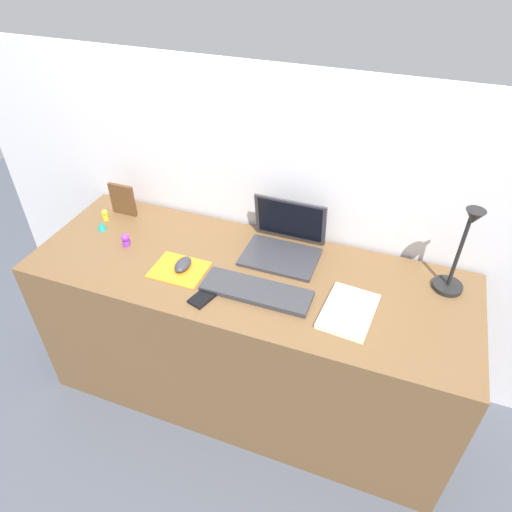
# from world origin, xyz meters

# --- Properties ---
(ground_plane) EXTENTS (6.00, 6.00, 0.00)m
(ground_plane) POSITION_xyz_m (0.00, 0.00, 0.00)
(ground_plane) COLOR #474C56
(back_wall) EXTENTS (2.95, 0.05, 1.43)m
(back_wall) POSITION_xyz_m (0.00, 0.35, 0.71)
(back_wall) COLOR silver
(back_wall) RESTS_ON ground_plane
(desk) EXTENTS (1.75, 0.61, 0.74)m
(desk) POSITION_xyz_m (0.00, 0.00, 0.37)
(desk) COLOR brown
(desk) RESTS_ON ground_plane
(laptop) EXTENTS (0.30, 0.25, 0.21)m
(laptop) POSITION_xyz_m (0.10, 0.18, 0.79)
(laptop) COLOR #333338
(laptop) RESTS_ON desk
(keyboard) EXTENTS (0.41, 0.13, 0.02)m
(keyboard) POSITION_xyz_m (0.08, -0.10, 0.75)
(keyboard) COLOR #333338
(keyboard) RESTS_ON desk
(mousepad) EXTENTS (0.21, 0.17, 0.00)m
(mousepad) POSITION_xyz_m (-0.25, -0.08, 0.74)
(mousepad) COLOR orange
(mousepad) RESTS_ON desk
(mouse) EXTENTS (0.06, 0.10, 0.03)m
(mouse) POSITION_xyz_m (-0.24, -0.07, 0.76)
(mouse) COLOR #333338
(mouse) RESTS_ON mousepad
(cell_phone) EXTENTS (0.10, 0.14, 0.01)m
(cell_phone) POSITION_xyz_m (-0.09, -0.18, 0.74)
(cell_phone) COLOR black
(cell_phone) RESTS_ON desk
(desk_lamp) EXTENTS (0.11, 0.14, 0.38)m
(desk_lamp) POSITION_xyz_m (0.74, 0.15, 0.92)
(desk_lamp) COLOR black
(desk_lamp) RESTS_ON desk
(notebook_pad) EXTENTS (0.19, 0.25, 0.02)m
(notebook_pad) POSITION_xyz_m (0.42, -0.09, 0.75)
(notebook_pad) COLOR silver
(notebook_pad) RESTS_ON desk
(picture_frame) EXTENTS (0.12, 0.02, 0.15)m
(picture_frame) POSITION_xyz_m (-0.68, 0.19, 0.81)
(picture_frame) COLOR brown
(picture_frame) RESTS_ON desk
(toy_figurine_teal) EXTENTS (0.04, 0.04, 0.04)m
(toy_figurine_teal) POSITION_xyz_m (-0.70, 0.05, 0.76)
(toy_figurine_teal) COLOR teal
(toy_figurine_teal) RESTS_ON desk
(toy_figurine_purple) EXTENTS (0.03, 0.03, 0.06)m
(toy_figurine_purple) POSITION_xyz_m (-0.54, -0.02, 0.77)
(toy_figurine_purple) COLOR purple
(toy_figurine_purple) RESTS_ON desk
(toy_figurine_yellow) EXTENTS (0.03, 0.03, 0.05)m
(toy_figurine_yellow) POSITION_xyz_m (-0.73, 0.12, 0.77)
(toy_figurine_yellow) COLOR yellow
(toy_figurine_yellow) RESTS_ON desk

